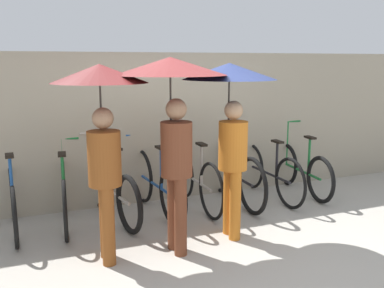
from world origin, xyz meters
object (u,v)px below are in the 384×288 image
object	(u,v)px
parked_bicycle_0	(13,201)
pedestrian_trailing	(230,99)
pedestrian_leading	(101,110)
parked_bicycle_5	(234,175)
parked_bicycle_3	(156,184)
parked_bicycle_6	(269,172)
parked_bicycle_1	(64,195)
pedestrian_center	(172,95)
parked_bicycle_2	(112,191)
parked_bicycle_4	(196,179)
parked_bicycle_7	(302,170)

from	to	relation	value
parked_bicycle_0	pedestrian_trailing	distance (m)	2.78
pedestrian_leading	parked_bicycle_5	bearing A→B (deg)	32.12
parked_bicycle_3	parked_bicycle_6	size ratio (longest dim) A/B	1.03
parked_bicycle_1	parked_bicycle_3	size ratio (longest dim) A/B	0.94
pedestrian_center	pedestrian_leading	bearing A→B (deg)	171.96
parked_bicycle_1	pedestrian_leading	size ratio (longest dim) A/B	0.86
parked_bicycle_6	pedestrian_trailing	xyz separation A→B (m)	(-1.15, -0.98, 1.18)
parked_bicycle_2	parked_bicycle_4	size ratio (longest dim) A/B	1.02
parked_bicycle_5	pedestrian_leading	distance (m)	2.52
parked_bicycle_4	parked_bicycle_5	world-z (taller)	same
parked_bicycle_7	pedestrian_trailing	size ratio (longest dim) A/B	0.84
parked_bicycle_0	parked_bicycle_2	xyz separation A→B (m)	(1.15, -0.07, 0.00)
parked_bicycle_0	parked_bicycle_5	bearing A→B (deg)	-93.07
parked_bicycle_5	pedestrian_leading	bearing A→B (deg)	119.35
parked_bicycle_3	pedestrian_leading	distance (m)	1.74
parked_bicycle_4	pedestrian_leading	size ratio (longest dim) A/B	0.88
parked_bicycle_0	pedestrian_leading	bearing A→B (deg)	-143.92
pedestrian_trailing	parked_bicycle_0	bearing A→B (deg)	160.62
parked_bicycle_3	parked_bicycle_0	bearing A→B (deg)	82.70
parked_bicycle_2	parked_bicycle_5	world-z (taller)	parked_bicycle_5
parked_bicycle_6	pedestrian_leading	size ratio (longest dim) A/B	0.90
parked_bicycle_0	parked_bicycle_2	bearing A→B (deg)	-95.69
parked_bicycle_6	parked_bicycle_4	bearing A→B (deg)	89.94
parked_bicycle_4	pedestrian_trailing	world-z (taller)	pedestrian_trailing
parked_bicycle_1	pedestrian_leading	distance (m)	1.58
parked_bicycle_6	parked_bicycle_2	bearing A→B (deg)	90.51
parked_bicycle_4	pedestrian_leading	xyz separation A→B (m)	(-1.42, -1.07, 1.11)
parked_bicycle_3	parked_bicycle_4	distance (m)	0.58
parked_bicycle_5	parked_bicycle_7	size ratio (longest dim) A/B	1.11
pedestrian_leading	parked_bicycle_3	bearing A→B (deg)	54.98
parked_bicycle_2	parked_bicycle_7	distance (m)	2.88
parked_bicycle_1	pedestrian_trailing	world-z (taller)	pedestrian_trailing
parked_bicycle_2	pedestrian_trailing	distance (m)	1.91
parked_bicycle_4	parked_bicycle_7	xyz separation A→B (m)	(1.73, 0.00, -0.04)
parked_bicycle_1	parked_bicycle_3	bearing A→B (deg)	-86.30
parked_bicycle_7	pedestrian_center	distance (m)	2.98
parked_bicycle_7	pedestrian_trailing	xyz separation A→B (m)	(-1.73, -0.98, 1.20)
parked_bicycle_0	parked_bicycle_6	xyz separation A→B (m)	(3.45, -0.04, 0.01)
pedestrian_leading	pedestrian_trailing	size ratio (longest dim) A/B	1.00
parked_bicycle_7	parked_bicycle_0	bearing A→B (deg)	94.55
parked_bicycle_0	pedestrian_center	size ratio (longest dim) A/B	0.85
parked_bicycle_1	parked_bicycle_3	xyz separation A→B (m)	(1.15, -0.02, 0.02)
parked_bicycle_4	parked_bicycle_2	bearing A→B (deg)	91.38
parked_bicycle_3	parked_bicycle_5	size ratio (longest dim) A/B	0.98
pedestrian_center	parked_bicycle_1	bearing A→B (deg)	127.98
pedestrian_trailing	parked_bicycle_4	bearing A→B (deg)	94.54
parked_bicycle_2	parked_bicycle_7	world-z (taller)	parked_bicycle_2
parked_bicycle_3	pedestrian_trailing	world-z (taller)	pedestrian_trailing
parked_bicycle_2	parked_bicycle_6	bearing A→B (deg)	-98.67
parked_bicycle_0	parked_bicycle_3	bearing A→B (deg)	-94.33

